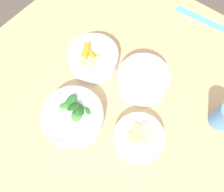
% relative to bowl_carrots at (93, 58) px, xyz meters
% --- Properties ---
extents(ground_plane, '(10.00, 10.00, 0.00)m').
position_rel_bowl_carrots_xyz_m(ground_plane, '(0.12, -0.01, -0.78)').
color(ground_plane, '#4C4238').
extents(dining_table, '(1.00, 0.98, 0.75)m').
position_rel_bowl_carrots_xyz_m(dining_table, '(0.12, -0.01, -0.15)').
color(dining_table, tan).
rests_on(dining_table, ground_plane).
extents(bowl_carrots, '(0.17, 0.17, 0.07)m').
position_rel_bowl_carrots_xyz_m(bowl_carrots, '(0.00, 0.00, 0.00)').
color(bowl_carrots, silver).
rests_on(bowl_carrots, dining_table).
extents(bowl_greens, '(0.18, 0.18, 0.09)m').
position_rel_bowl_carrots_xyz_m(bowl_greens, '(0.08, -0.19, -0.00)').
color(bowl_greens, silver).
rests_on(bowl_greens, dining_table).
extents(bowl_beans_hotdog, '(0.16, 0.16, 0.06)m').
position_rel_bowl_carrots_xyz_m(bowl_beans_hotdog, '(0.18, 0.04, -0.00)').
color(bowl_beans_hotdog, white).
rests_on(bowl_beans_hotdog, dining_table).
extents(bowl_cookies, '(0.15, 0.15, 0.05)m').
position_rel_bowl_carrots_xyz_m(bowl_cookies, '(0.27, -0.12, -0.01)').
color(bowl_cookies, silver).
rests_on(bowl_cookies, dining_table).
extents(ruler, '(0.28, 0.06, 0.00)m').
position_rel_bowl_carrots_xyz_m(ruler, '(0.23, 0.41, -0.03)').
color(ruler, '#4C99E0').
rests_on(ruler, dining_table).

